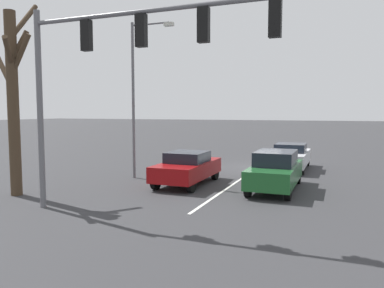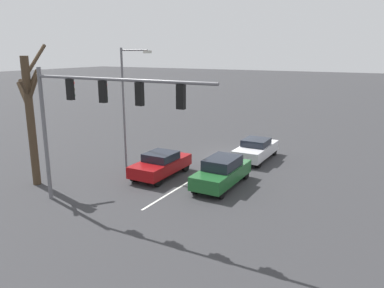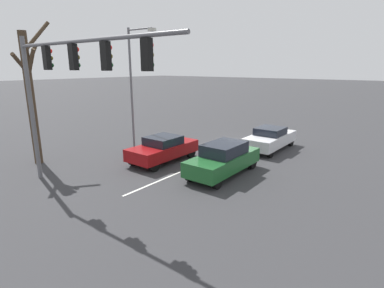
{
  "view_description": "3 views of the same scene",
  "coord_description": "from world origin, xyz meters",
  "px_view_note": "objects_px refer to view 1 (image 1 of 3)",
  "views": [
    {
      "loc": [
        -4.44,
        21.81,
        3.3
      ],
      "look_at": [
        1.0,
        8.11,
        2.02
      ],
      "focal_mm": 35.0,
      "sensor_mm": 36.0,
      "label": 1
    },
    {
      "loc": [
        -10.05,
        24.23,
        7.37
      ],
      "look_at": [
        0.36,
        5.29,
        1.99
      ],
      "focal_mm": 35.0,
      "sensor_mm": 36.0,
      "label": 2
    },
    {
      "loc": [
        -9.48,
        18.39,
        5.33
      ],
      "look_at": [
        -1.46,
        8.0,
        1.93
      ],
      "focal_mm": 28.0,
      "sensor_mm": 36.0,
      "label": 3
    }
  ],
  "objects_px": {
    "car_maroon_midlane_front": "(187,167)",
    "traffic_signal_gantry": "(122,54)",
    "car_silver_leftlane_second": "(291,156)",
    "bare_tree_near": "(14,93)",
    "street_lamp_right_shoulder": "(138,88)",
    "car_darkgreen_leftlane_front": "(275,170)"
  },
  "relations": [
    {
      "from": "car_silver_leftlane_second",
      "to": "street_lamp_right_shoulder",
      "type": "relative_size",
      "value": 0.61
    },
    {
      "from": "traffic_signal_gantry",
      "to": "bare_tree_near",
      "type": "xyz_separation_m",
      "value": [
        5.62,
        -1.11,
        -1.02
      ]
    },
    {
      "from": "car_darkgreen_leftlane_front",
      "to": "bare_tree_near",
      "type": "distance_m",
      "value": 10.96
    },
    {
      "from": "car_darkgreen_leftlane_front",
      "to": "traffic_signal_gantry",
      "type": "height_order",
      "value": "traffic_signal_gantry"
    },
    {
      "from": "traffic_signal_gantry",
      "to": "street_lamp_right_shoulder",
      "type": "height_order",
      "value": "street_lamp_right_shoulder"
    },
    {
      "from": "car_darkgreen_leftlane_front",
      "to": "bare_tree_near",
      "type": "xyz_separation_m",
      "value": [
        9.35,
        4.76,
        3.16
      ]
    },
    {
      "from": "car_darkgreen_leftlane_front",
      "to": "car_silver_leftlane_second",
      "type": "height_order",
      "value": "car_darkgreen_leftlane_front"
    },
    {
      "from": "car_silver_leftlane_second",
      "to": "car_darkgreen_leftlane_front",
      "type": "bearing_deg",
      "value": 90.89
    },
    {
      "from": "car_darkgreen_leftlane_front",
      "to": "street_lamp_right_shoulder",
      "type": "height_order",
      "value": "street_lamp_right_shoulder"
    },
    {
      "from": "car_maroon_midlane_front",
      "to": "street_lamp_right_shoulder",
      "type": "height_order",
      "value": "street_lamp_right_shoulder"
    },
    {
      "from": "car_silver_leftlane_second",
      "to": "bare_tree_near",
      "type": "relative_size",
      "value": 0.59
    },
    {
      "from": "car_silver_leftlane_second",
      "to": "bare_tree_near",
      "type": "height_order",
      "value": "bare_tree_near"
    },
    {
      "from": "car_darkgreen_leftlane_front",
      "to": "street_lamp_right_shoulder",
      "type": "bearing_deg",
      "value": -2.37
    },
    {
      "from": "car_silver_leftlane_second",
      "to": "traffic_signal_gantry",
      "type": "distance_m",
      "value": 13.07
    },
    {
      "from": "car_darkgreen_leftlane_front",
      "to": "traffic_signal_gantry",
      "type": "relative_size",
      "value": 0.49
    },
    {
      "from": "car_silver_leftlane_second",
      "to": "car_maroon_midlane_front",
      "type": "bearing_deg",
      "value": 58.32
    },
    {
      "from": "car_maroon_midlane_front",
      "to": "bare_tree_near",
      "type": "bearing_deg",
      "value": 39.62
    },
    {
      "from": "car_maroon_midlane_front",
      "to": "traffic_signal_gantry",
      "type": "relative_size",
      "value": 0.45
    },
    {
      "from": "street_lamp_right_shoulder",
      "to": "car_darkgreen_leftlane_front",
      "type": "bearing_deg",
      "value": 177.63
    },
    {
      "from": "car_silver_leftlane_second",
      "to": "traffic_signal_gantry",
      "type": "height_order",
      "value": "traffic_signal_gantry"
    },
    {
      "from": "car_silver_leftlane_second",
      "to": "bare_tree_near",
      "type": "bearing_deg",
      "value": 49.1
    },
    {
      "from": "car_darkgreen_leftlane_front",
      "to": "car_silver_leftlane_second",
      "type": "distance_m",
      "value": 5.93
    }
  ]
}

